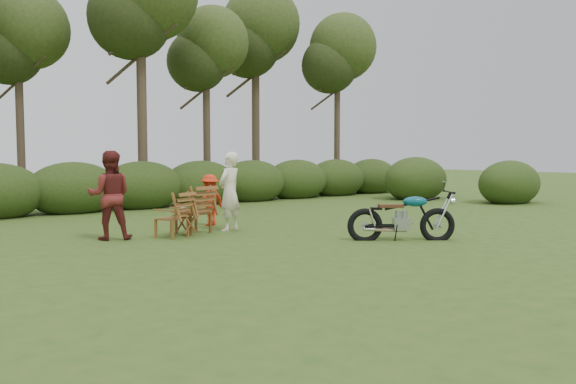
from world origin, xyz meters
TOP-DOWN VIEW (x-y plane):
  - ground at (0.00, 0.00)m, footprint 80.00×80.00m
  - tree_line at (0.50, 9.74)m, footprint 22.52×11.62m
  - motorcycle at (1.06, 0.18)m, footprint 1.94×1.74m
  - lawn_chair_right at (-1.49, 3.44)m, footprint 0.78×0.78m
  - lawn_chair_left at (-2.07, 3.23)m, footprint 0.79×0.79m
  - side_table at (-1.76, 3.24)m, footprint 0.51×0.43m
  - cup at (-1.80, 3.27)m, footprint 0.16×0.16m
  - adult_a at (-0.71, 3.27)m, footprint 0.70×0.58m
  - adult_b at (-3.11, 3.71)m, footprint 1.00×0.91m
  - child at (-0.58, 4.28)m, footprint 0.79×0.52m

SIDE VIEW (x-z plane):
  - ground at x=0.00m, z-range 0.00..0.00m
  - motorcycle at x=1.06m, z-range -0.54..0.54m
  - lawn_chair_right at x=-1.49m, z-range -0.48..0.48m
  - lawn_chair_left at x=-2.07m, z-range -0.44..0.44m
  - adult_a at x=-0.71m, z-range -0.82..0.82m
  - adult_b at x=-3.11m, z-range -0.84..0.84m
  - child at x=-0.58m, z-range -0.57..0.57m
  - side_table at x=-1.76m, z-range 0.00..0.49m
  - cup at x=-1.80m, z-range 0.49..0.59m
  - tree_line at x=0.50m, z-range -0.26..7.88m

